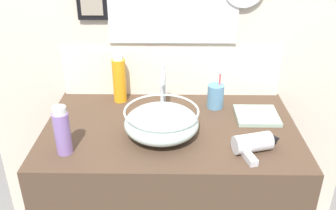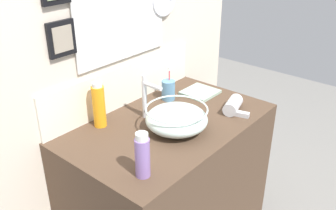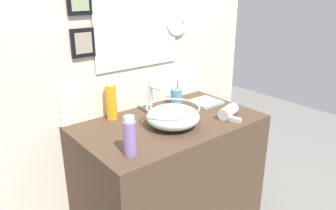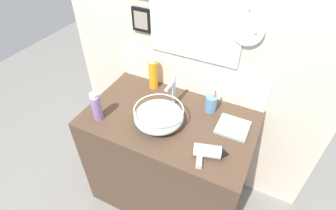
{
  "view_description": "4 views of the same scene",
  "coord_description": "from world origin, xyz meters",
  "px_view_note": "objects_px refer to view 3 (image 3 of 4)",
  "views": [
    {
      "loc": [
        0.01,
        -1.34,
        1.62
      ],
      "look_at": [
        -0.01,
        0.0,
        0.92
      ],
      "focal_mm": 40.0,
      "sensor_mm": 36.0,
      "label": 1
    },
    {
      "loc": [
        -1.23,
        -1.03,
        1.72
      ],
      "look_at": [
        -0.01,
        0.0,
        0.92
      ],
      "focal_mm": 40.0,
      "sensor_mm": 36.0,
      "label": 2
    },
    {
      "loc": [
        -1.1,
        -1.34,
        1.56
      ],
      "look_at": [
        -0.01,
        0.0,
        0.92
      ],
      "focal_mm": 35.0,
      "sensor_mm": 36.0,
      "label": 3
    },
    {
      "loc": [
        0.51,
        -1.05,
        1.94
      ],
      "look_at": [
        -0.01,
        0.0,
        0.92
      ],
      "focal_mm": 28.0,
      "sensor_mm": 36.0,
      "label": 4
    }
  ],
  "objects_px": {
    "soap_dispenser": "(111,101)",
    "hand_towel": "(205,102)",
    "hair_drier": "(230,111)",
    "lotion_bottle": "(130,137)",
    "toothbrush_cup": "(176,97)",
    "glass_bowl_sink": "(173,116)",
    "faucet": "(152,96)"
  },
  "relations": [
    {
      "from": "faucet",
      "to": "hand_towel",
      "type": "distance_m",
      "value": 0.43
    },
    {
      "from": "glass_bowl_sink",
      "to": "hand_towel",
      "type": "xyz_separation_m",
      "value": [
        0.41,
        0.16,
        -0.05
      ]
    },
    {
      "from": "soap_dispenser",
      "to": "toothbrush_cup",
      "type": "bearing_deg",
      "value": -7.64
    },
    {
      "from": "soap_dispenser",
      "to": "hand_towel",
      "type": "xyz_separation_m",
      "value": [
        0.61,
        -0.15,
        -0.1
      ]
    },
    {
      "from": "glass_bowl_sink",
      "to": "faucet",
      "type": "xyz_separation_m",
      "value": [
        0.0,
        0.19,
        0.07
      ]
    },
    {
      "from": "faucet",
      "to": "soap_dispenser",
      "type": "xyz_separation_m",
      "value": [
        -0.2,
        0.12,
        -0.02
      ]
    },
    {
      "from": "glass_bowl_sink",
      "to": "faucet",
      "type": "relative_size",
      "value": 1.3
    },
    {
      "from": "glass_bowl_sink",
      "to": "soap_dispenser",
      "type": "xyz_separation_m",
      "value": [
        -0.2,
        0.31,
        0.05
      ]
    },
    {
      "from": "soap_dispenser",
      "to": "hand_towel",
      "type": "distance_m",
      "value": 0.64
    },
    {
      "from": "faucet",
      "to": "glass_bowl_sink",
      "type": "bearing_deg",
      "value": -90.0
    },
    {
      "from": "glass_bowl_sink",
      "to": "faucet",
      "type": "height_order",
      "value": "faucet"
    },
    {
      "from": "hand_towel",
      "to": "hair_drier",
      "type": "bearing_deg",
      "value": -102.27
    },
    {
      "from": "faucet",
      "to": "hand_towel",
      "type": "xyz_separation_m",
      "value": [
        0.41,
        -0.03,
        -0.12
      ]
    },
    {
      "from": "lotion_bottle",
      "to": "soap_dispenser",
      "type": "xyz_separation_m",
      "value": [
        0.15,
        0.43,
        0.02
      ]
    },
    {
      "from": "faucet",
      "to": "hair_drier",
      "type": "relative_size",
      "value": 1.15
    },
    {
      "from": "glass_bowl_sink",
      "to": "faucet",
      "type": "distance_m",
      "value": 0.2
    },
    {
      "from": "faucet",
      "to": "hair_drier",
      "type": "bearing_deg",
      "value": -39.43
    },
    {
      "from": "faucet",
      "to": "soap_dispenser",
      "type": "relative_size",
      "value": 1.0
    },
    {
      "from": "glass_bowl_sink",
      "to": "lotion_bottle",
      "type": "bearing_deg",
      "value": -161.36
    },
    {
      "from": "glass_bowl_sink",
      "to": "soap_dispenser",
      "type": "relative_size",
      "value": 1.3
    },
    {
      "from": "lotion_bottle",
      "to": "hand_towel",
      "type": "distance_m",
      "value": 0.82
    },
    {
      "from": "faucet",
      "to": "hair_drier",
      "type": "height_order",
      "value": "faucet"
    },
    {
      "from": "hair_drier",
      "to": "soap_dispenser",
      "type": "xyz_separation_m",
      "value": [
        -0.56,
        0.41,
        0.08
      ]
    },
    {
      "from": "glass_bowl_sink",
      "to": "lotion_bottle",
      "type": "distance_m",
      "value": 0.38
    },
    {
      "from": "lotion_bottle",
      "to": "soap_dispenser",
      "type": "bearing_deg",
      "value": 70.49
    },
    {
      "from": "glass_bowl_sink",
      "to": "soap_dispenser",
      "type": "distance_m",
      "value": 0.37
    },
    {
      "from": "glass_bowl_sink",
      "to": "hand_towel",
      "type": "bearing_deg",
      "value": 20.99
    },
    {
      "from": "glass_bowl_sink",
      "to": "toothbrush_cup",
      "type": "relative_size",
      "value": 1.62
    },
    {
      "from": "glass_bowl_sink",
      "to": "lotion_bottle",
      "type": "height_order",
      "value": "lotion_bottle"
    },
    {
      "from": "soap_dispenser",
      "to": "faucet",
      "type": "bearing_deg",
      "value": -30.28
    },
    {
      "from": "toothbrush_cup",
      "to": "soap_dispenser",
      "type": "bearing_deg",
      "value": 172.36
    },
    {
      "from": "faucet",
      "to": "hair_drier",
      "type": "distance_m",
      "value": 0.47
    }
  ]
}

